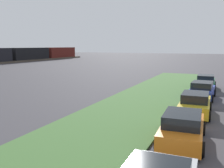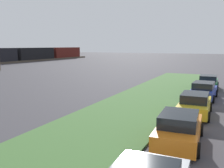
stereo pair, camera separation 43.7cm
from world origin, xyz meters
The scene contains 5 objects.
grass_median centered at (10.00, 7.05, 0.06)m, with size 60.00×6.00×0.12m, color #477238.
parked_car_orange centered at (11.00, 2.84, 0.72)m, with size 4.39×2.20×1.47m.
parked_car_yellow centered at (16.29, 2.80, 0.72)m, with size 4.34×2.10×1.47m.
parked_car_blue centered at (21.80, 2.77, 0.72)m, with size 4.36×2.14×1.47m.
parked_car_green centered at (27.17, 2.82, 0.72)m, with size 4.35×2.12×1.47m.
Camera 1 is at (-0.50, 1.33, 4.47)m, focal length 40.18 mm.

